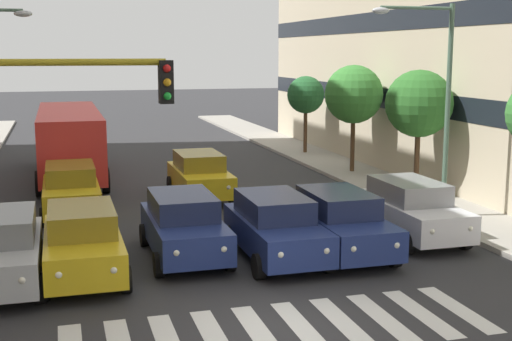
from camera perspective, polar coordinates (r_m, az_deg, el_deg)
name	(u,v)px	position (r m, az deg, el deg)	size (l,w,h in m)	color
ground_plane	(280,329)	(14.16, 2.00, -12.98)	(180.00, 180.00, 0.00)	#2D2D30
crosswalk_markings	(280,329)	(14.16, 2.00, -12.97)	(8.55, 2.80, 0.01)	silver
car_0	(410,209)	(20.99, 12.64, -3.11)	(2.02, 4.44, 1.72)	silver
car_1	(339,222)	(19.03, 6.91, -4.26)	(2.02, 4.44, 1.72)	navy
car_2	(275,227)	(18.43, 1.60, -4.65)	(2.02, 4.44, 1.72)	navy
car_3	(184,225)	(18.67, -5.99, -4.52)	(2.02, 4.44, 1.72)	navy
car_4	(82,242)	(17.53, -14.14, -5.72)	(2.02, 4.44, 1.72)	gold
car_5	(0,249)	(17.43, -20.36, -6.13)	(2.02, 4.44, 1.72)	#B2B7BC
car_row2_0	(71,190)	(24.17, -15.04, -1.53)	(2.02, 4.44, 1.72)	gold
car_row2_1	(200,175)	(26.17, -4.67, -0.37)	(2.02, 4.44, 1.72)	gold
bus_behind_traffic	(69,136)	(31.13, -15.15, 2.75)	(2.78, 10.50, 3.00)	red
street_lamp_left	(436,88)	(22.72, 14.61, 6.57)	(2.82, 0.28, 6.82)	#4C6B56
street_tree_1	(419,104)	(26.38, 13.31, 5.37)	(2.51, 2.51, 4.69)	#513823
street_tree_2	(354,95)	(31.25, 8.07, 6.23)	(2.61, 2.61, 4.77)	#513823
street_tree_3	(306,95)	(37.00, 4.13, 6.23)	(1.99, 1.99, 4.08)	#513823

